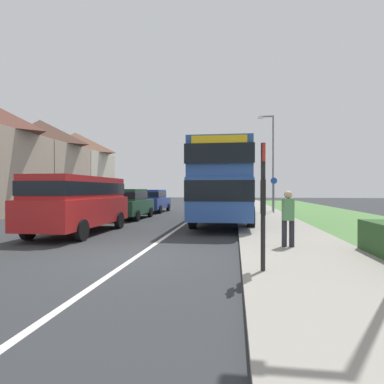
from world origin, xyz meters
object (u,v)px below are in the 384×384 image
at_px(parked_car_dark_green, 129,203).
at_px(parked_car_blue, 152,200).
at_px(pedestrian_at_stop, 288,216).
at_px(double_decker_bus, 224,181).
at_px(bus_stop_sign, 263,198).
at_px(cycle_route_sign, 274,194).
at_px(parked_van_red, 79,200).
at_px(street_lamp_mid, 272,157).

distance_m(parked_car_dark_green, parked_car_blue, 5.46).
xyz_separation_m(parked_car_blue, pedestrian_at_stop, (7.56, -14.01, 0.05)).
xyz_separation_m(double_decker_bus, bus_stop_sign, (1.10, -10.26, -0.60)).
bearing_deg(parked_car_dark_green, cycle_route_sign, 27.25).
height_order(parked_car_blue, pedestrian_at_stop, parked_car_blue).
distance_m(double_decker_bus, parked_car_blue, 8.60).
relative_size(pedestrian_at_stop, bus_stop_sign, 0.64).
xyz_separation_m(parked_van_red, pedestrian_at_stop, (7.39, -2.50, -0.33)).
bearing_deg(street_lamp_mid, bus_stop_sign, -97.00).
height_order(parked_van_red, bus_stop_sign, bus_stop_sign).
relative_size(double_decker_bus, cycle_route_sign, 4.17).
bearing_deg(parked_car_blue, double_decker_bus, -49.35).
xyz_separation_m(double_decker_bus, cycle_route_sign, (3.21, 5.48, -0.71)).
bearing_deg(pedestrian_at_stop, parked_car_dark_green, 131.33).
xyz_separation_m(parked_car_dark_green, bus_stop_sign, (6.60, -11.26, 0.60)).
height_order(double_decker_bus, parked_car_blue, double_decker_bus).
xyz_separation_m(double_decker_bus, parked_van_red, (-5.38, -5.06, -0.84)).
bearing_deg(parked_car_blue, street_lamp_mid, 2.88).
bearing_deg(parked_car_dark_green, street_lamp_mid, 34.13).
xyz_separation_m(parked_car_dark_green, cycle_route_sign, (8.71, 4.48, 0.48)).
height_order(double_decker_bus, cycle_route_sign, double_decker_bus).
height_order(parked_car_blue, street_lamp_mid, street_lamp_mid).
distance_m(parked_car_blue, street_lamp_mid, 9.31).
bearing_deg(double_decker_bus, parked_van_red, -136.76).
relative_size(double_decker_bus, parked_car_blue, 2.32).
distance_m(double_decker_bus, cycle_route_sign, 6.39).
bearing_deg(cycle_route_sign, parked_car_dark_green, -152.75).
bearing_deg(cycle_route_sign, pedestrian_at_stop, -95.21).
distance_m(double_decker_bus, bus_stop_sign, 10.34).
relative_size(parked_van_red, bus_stop_sign, 2.11).
bearing_deg(double_decker_bus, pedestrian_at_stop, -75.05).
xyz_separation_m(parked_van_red, bus_stop_sign, (6.48, -5.21, 0.24)).
bearing_deg(parked_car_dark_green, double_decker_bus, -10.25).
distance_m(parked_car_dark_green, cycle_route_sign, 9.80).
bearing_deg(double_decker_bus, bus_stop_sign, -83.88).
xyz_separation_m(parked_car_blue, cycle_route_sign, (8.75, -0.98, 0.50)).
distance_m(double_decker_bus, parked_car_dark_green, 5.72).
distance_m(parked_van_red, cycle_route_sign, 13.59).
xyz_separation_m(parked_car_dark_green, pedestrian_at_stop, (7.52, -8.55, 0.03)).
xyz_separation_m(pedestrian_at_stop, bus_stop_sign, (-0.92, -2.71, 0.56)).
bearing_deg(parked_van_red, double_decker_bus, 43.24).
xyz_separation_m(parked_van_red, parked_car_blue, (-0.17, 11.51, -0.38)).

